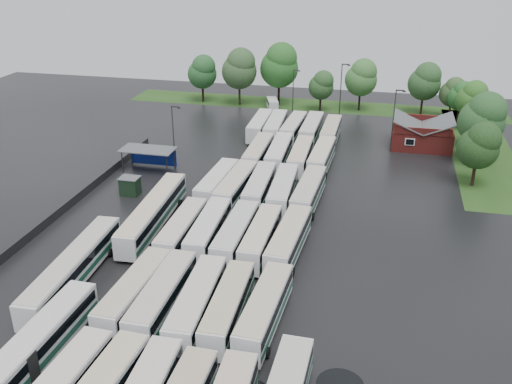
# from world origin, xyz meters

# --- Properties ---
(ground) EXTENTS (160.00, 160.00, 0.00)m
(ground) POSITION_xyz_m (0.00, 0.00, 0.00)
(ground) COLOR black
(ground) RESTS_ON ground
(brick_building) EXTENTS (10.07, 8.60, 5.39)m
(brick_building) POSITION_xyz_m (24.00, 42.77, 1.87)
(brick_building) COLOR maroon
(brick_building) RESTS_ON ground
(wash_shed) EXTENTS (8.20, 4.20, 3.58)m
(wash_shed) POSITION_xyz_m (-17.20, 22.02, 2.99)
(wash_shed) COLOR #2D2D30
(wash_shed) RESTS_ON ground
(utility_hut) EXTENTS (2.70, 2.20, 2.62)m
(utility_hut) POSITION_xyz_m (-16.20, 12.60, 1.32)
(utility_hut) COLOR black
(utility_hut) RESTS_ON ground
(grass_strip_north) EXTENTS (80.00, 10.00, 0.01)m
(grass_strip_north) POSITION_xyz_m (2.00, 64.80, 0.01)
(grass_strip_north) COLOR #224414
(grass_strip_north) RESTS_ON ground
(grass_strip_east) EXTENTS (10.00, 50.00, 0.01)m
(grass_strip_east) POSITION_xyz_m (34.00, 42.80, 0.01)
(grass_strip_east) COLOR #224414
(grass_strip_east) RESTS_ON ground
(west_fence) EXTENTS (0.10, 50.00, 1.20)m
(west_fence) POSITION_xyz_m (-22.20, 8.00, 0.60)
(west_fence) COLOR #2D2D30
(west_fence) RESTS_ON ground
(bus_r1c0) EXTENTS (3.07, 12.55, 3.47)m
(bus_r1c0) POSITION_xyz_m (-4.25, -12.27, 1.91)
(bus_r1c0) COLOR silver
(bus_r1c0) RESTS_ON ground
(bus_r1c1) EXTENTS (2.80, 12.72, 3.54)m
(bus_r1c1) POSITION_xyz_m (-1.40, -12.41, 1.94)
(bus_r1c1) COLOR silver
(bus_r1c1) RESTS_ON ground
(bus_r1c2) EXTENTS (3.24, 12.81, 3.54)m
(bus_r1c2) POSITION_xyz_m (2.14, -12.71, 1.94)
(bus_r1c2) COLOR silver
(bus_r1c2) RESTS_ON ground
(bus_r1c3) EXTENTS (2.89, 12.08, 3.35)m
(bus_r1c3) POSITION_xyz_m (5.04, -12.46, 1.84)
(bus_r1c3) COLOR silver
(bus_r1c3) RESTS_ON ground
(bus_r1c4) EXTENTS (3.15, 12.44, 3.44)m
(bus_r1c4) POSITION_xyz_m (8.45, -12.25, 1.89)
(bus_r1c4) COLOR silver
(bus_r1c4) RESTS_ON ground
(bus_r2c0) EXTENTS (2.75, 12.17, 3.38)m
(bus_r2c0) POSITION_xyz_m (-4.30, 0.96, 1.86)
(bus_r2c0) COLOR silver
(bus_r2c0) RESTS_ON ground
(bus_r2c1) EXTENTS (3.08, 12.40, 3.43)m
(bus_r2c1) POSITION_xyz_m (-1.24, 1.53, 1.88)
(bus_r2c1) COLOR silver
(bus_r2c1) RESTS_ON ground
(bus_r2c2) EXTENTS (2.68, 12.49, 3.48)m
(bus_r2c2) POSITION_xyz_m (2.14, 1.20, 1.91)
(bus_r2c2) COLOR silver
(bus_r2c2) RESTS_ON ground
(bus_r2c3) EXTENTS (2.64, 12.14, 3.37)m
(bus_r2c3) POSITION_xyz_m (5.08, 1.16, 1.86)
(bus_r2c3) COLOR silver
(bus_r2c3) RESTS_ON ground
(bus_r2c4) EXTENTS (3.33, 12.83, 3.54)m
(bus_r2c4) POSITION_xyz_m (8.32, 1.04, 1.95)
(bus_r2c4) COLOR silver
(bus_r2c4) RESTS_ON ground
(bus_r3c0) EXTENTS (3.09, 12.40, 3.43)m
(bus_r3c0) POSITION_xyz_m (-4.21, 15.03, 1.88)
(bus_r3c0) COLOR silver
(bus_r3c0) RESTS_ON ground
(bus_r3c1) EXTENTS (3.19, 12.78, 3.53)m
(bus_r3c1) POSITION_xyz_m (-1.40, 14.56, 1.94)
(bus_r3c1) COLOR silver
(bus_r3c1) RESTS_ON ground
(bus_r3c2) EXTENTS (3.04, 12.44, 3.44)m
(bus_r3c2) POSITION_xyz_m (1.81, 14.96, 1.89)
(bus_r3c2) COLOR silver
(bus_r3c2) RESTS_ON ground
(bus_r3c3) EXTENTS (3.22, 12.74, 3.52)m
(bus_r3c3) POSITION_xyz_m (5.11, 14.56, 1.93)
(bus_r3c3) COLOR silver
(bus_r3c3) RESTS_ON ground
(bus_r3c4) EXTENTS (3.19, 12.75, 3.52)m
(bus_r3c4) POSITION_xyz_m (8.57, 14.69, 1.94)
(bus_r3c4) COLOR silver
(bus_r3c4) RESTS_ON ground
(bus_r4c1) EXTENTS (2.77, 12.40, 3.44)m
(bus_r4c1) POSITION_xyz_m (-1.37, 28.14, 1.89)
(bus_r4c1) COLOR silver
(bus_r4c1) RESTS_ON ground
(bus_r4c2) EXTENTS (3.15, 12.72, 3.52)m
(bus_r4c2) POSITION_xyz_m (1.86, 28.57, 1.93)
(bus_r4c2) COLOR silver
(bus_r4c2) RESTS_ON ground
(bus_r4c3) EXTENTS (2.86, 12.32, 3.42)m
(bus_r4c3) POSITION_xyz_m (5.35, 28.14, 1.88)
(bus_r4c3) COLOR silver
(bus_r4c3) RESTS_ON ground
(bus_r4c4) EXTENTS (3.04, 12.51, 3.46)m
(bus_r4c4) POSITION_xyz_m (8.59, 28.51, 1.90)
(bus_r4c4) COLOR silver
(bus_r4c4) RESTS_ON ground
(bus_r5c0) EXTENTS (2.97, 12.50, 3.46)m
(bus_r5c0) POSITION_xyz_m (-4.29, 42.07, 1.90)
(bus_r5c0) COLOR silver
(bus_r5c0) RESTS_ON ground
(bus_r5c1) EXTENTS (3.26, 12.73, 3.51)m
(bus_r5c1) POSITION_xyz_m (-1.39, 41.94, 1.93)
(bus_r5c1) COLOR silver
(bus_r5c1) RESTS_ON ground
(bus_r5c2) EXTENTS (3.04, 12.36, 3.42)m
(bus_r5c2) POSITION_xyz_m (1.84, 42.25, 1.88)
(bus_r5c2) COLOR silver
(bus_r5c2) RESTS_ON ground
(bus_r5c3) EXTENTS (2.78, 12.71, 3.53)m
(bus_r5c3) POSITION_xyz_m (5.10, 42.14, 1.94)
(bus_r5c3) COLOR silver
(bus_r5c3) RESTS_ON ground
(bus_r5c4) EXTENTS (2.65, 12.09, 3.36)m
(bus_r5c4) POSITION_xyz_m (8.56, 41.67, 1.85)
(bus_r5c4) COLOR silver
(bus_r5c4) RESTS_ON ground
(artic_bus_west_a) EXTENTS (3.07, 18.53, 3.43)m
(artic_bus_west_a) POSITION_xyz_m (-8.97, -22.93, 1.90)
(artic_bus_west_a) COLOR silver
(artic_bus_west_a) RESTS_ON ground
(artic_bus_west_b) EXTENTS (3.60, 19.03, 3.51)m
(artic_bus_west_b) POSITION_xyz_m (-9.25, 4.30, 1.95)
(artic_bus_west_b) COLOR silver
(artic_bus_west_b) RESTS_ON ground
(artic_bus_west_c) EXTENTS (3.37, 18.39, 3.40)m
(artic_bus_west_c) POSITION_xyz_m (-12.32, -9.58, 1.88)
(artic_bus_west_c) COLOR silver
(artic_bus_west_c) RESTS_ON ground
(minibus) EXTENTS (3.48, 5.63, 2.31)m
(minibus) POSITION_xyz_m (-5.53, 59.39, 1.28)
(minibus) COLOR white
(minibus) RESTS_ON ground
(tree_north_0) EXTENTS (6.25, 6.25, 10.35)m
(tree_north_0) POSITION_xyz_m (-21.50, 62.25, 6.66)
(tree_north_0) COLOR black
(tree_north_0) RESTS_ON ground
(tree_north_1) EXTENTS (7.40, 7.40, 12.26)m
(tree_north_1) POSITION_xyz_m (-13.06, 61.63, 7.89)
(tree_north_1) COLOR black
(tree_north_1) RESTS_ON ground
(tree_north_2) EXTENTS (8.08, 8.08, 13.38)m
(tree_north_2) POSITION_xyz_m (-4.85, 63.49, 8.61)
(tree_north_2) COLOR black
(tree_north_2) RESTS_ON ground
(tree_north_3) EXTENTS (5.16, 5.15, 8.53)m
(tree_north_3) POSITION_xyz_m (4.44, 60.83, 5.49)
(tree_north_3) COLOR black
(tree_north_3) RESTS_ON ground
(tree_north_4) EXTENTS (6.55, 6.55, 10.85)m
(tree_north_4) POSITION_xyz_m (12.27, 63.09, 6.98)
(tree_north_4) COLOR black
(tree_north_4) RESTS_ON ground
(tree_north_5) EXTENTS (6.49, 6.49, 10.75)m
(tree_north_5) POSITION_xyz_m (24.80, 62.76, 6.92)
(tree_north_5) COLOR black
(tree_north_5) RESTS_ON ground
(tree_north_6) EXTENTS (5.01, 5.01, 8.30)m
(tree_north_6) POSITION_xyz_m (30.20, 61.62, 5.34)
(tree_north_6) COLOR #3C2916
(tree_north_6) RESTS_ON ground
(tree_east_0) EXTENTS (5.89, 5.89, 9.75)m
(tree_east_0) POSITION_xyz_m (31.00, 26.71, 6.27)
(tree_east_0) COLOR black
(tree_east_0) RESTS_ON ground
(tree_east_1) EXTENTS (7.15, 7.15, 11.83)m
(tree_east_1) POSITION_xyz_m (32.35, 35.94, 7.61)
(tree_east_1) COLOR black
(tree_east_1) RESTS_ON ground
(tree_east_2) EXTENTS (5.52, 5.52, 9.14)m
(tree_east_2) POSITION_xyz_m (32.98, 44.38, 5.88)
(tree_east_2) COLOR black
(tree_east_2) RESTS_ON ground
(tree_east_3) EXTENTS (5.70, 5.70, 9.44)m
(tree_east_3) POSITION_xyz_m (32.97, 54.43, 6.07)
(tree_east_3) COLOR black
(tree_east_3) RESTS_ON ground
(tree_east_4) EXTENTS (4.94, 4.94, 8.18)m
(tree_east_4) POSITION_xyz_m (31.55, 59.07, 5.26)
(tree_east_4) COLOR black
(tree_east_4) RESTS_ON ground
(lamp_post_ne) EXTENTS (1.63, 0.32, 10.58)m
(lamp_post_ne) POSITION_xyz_m (19.12, 39.07, 6.14)
(lamp_post_ne) COLOR #2D2D30
(lamp_post_ne) RESTS_ON ground
(lamp_post_nw) EXTENTS (1.54, 0.30, 9.99)m
(lamp_post_nw) POSITION_xyz_m (-13.57, 23.64, 5.80)
(lamp_post_nw) COLOR #2D2D30
(lamp_post_nw) RESTS_ON ground
(lamp_post_back_w) EXTENTS (1.44, 0.28, 9.35)m
(lamp_post_back_w) POSITION_xyz_m (-0.56, 56.01, 5.43)
(lamp_post_back_w) COLOR #2D2D30
(lamp_post_back_w) RESTS_ON ground
(lamp_post_back_e) EXTENTS (1.69, 0.33, 10.97)m
(lamp_post_back_e) POSITION_xyz_m (8.85, 55.98, 6.37)
(lamp_post_back_e) COLOR #2D2D30
(lamp_post_back_e) RESTS_ON ground
(puddle_0) EXTENTS (6.12, 6.12, 0.01)m
(puddle_0) POSITION_xyz_m (-3.04, -19.65, 0.00)
(puddle_0) COLOR black
(puddle_0) RESTS_ON ground
(puddle_2) EXTENTS (7.42, 7.42, 0.01)m
(puddle_2) POSITION_xyz_m (-7.17, 0.12, 0.00)
(puddle_2) COLOR black
(puddle_2) RESTS_ON ground
(puddle_3) EXTENTS (3.62, 3.62, 0.01)m
(puddle_3) POSITION_xyz_m (2.26, -4.29, 0.00)
(puddle_3) COLOR black
(puddle_3) RESTS_ON ground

